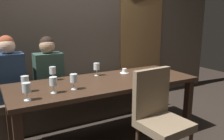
# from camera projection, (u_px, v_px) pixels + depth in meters

# --- Properties ---
(ground) EXTENTS (9.00, 9.00, 0.00)m
(ground) POSITION_uv_depth(u_px,v_px,m) (105.00, 138.00, 2.92)
(ground) COLOR black
(back_wall_tiled) EXTENTS (6.00, 0.12, 3.00)m
(back_wall_tiled) POSITION_uv_depth(u_px,v_px,m) (68.00, 15.00, 3.63)
(back_wall_tiled) COLOR brown
(back_wall_tiled) RESTS_ON ground
(arched_door) EXTENTS (0.90, 0.05, 2.55)m
(arched_door) POSITION_uv_depth(u_px,v_px,m) (141.00, 23.00, 4.24)
(arched_door) COLOR olive
(arched_door) RESTS_ON ground
(dining_table) EXTENTS (2.20, 0.84, 0.74)m
(dining_table) POSITION_uv_depth(u_px,v_px,m) (105.00, 88.00, 2.78)
(dining_table) COLOR #342217
(dining_table) RESTS_ON ground
(banquette_bench) EXTENTS (2.50, 0.44, 0.45)m
(banquette_bench) POSITION_uv_depth(u_px,v_px,m) (83.00, 103.00, 3.47)
(banquette_bench) COLOR #40352A
(banquette_bench) RESTS_ON ground
(chair_near_side) EXTENTS (0.47, 0.47, 0.98)m
(chair_near_side) POSITION_uv_depth(u_px,v_px,m) (159.00, 113.00, 2.29)
(chair_near_side) COLOR #3D281C
(chair_near_side) RESTS_ON ground
(diner_redhead) EXTENTS (0.36, 0.24, 0.81)m
(diner_redhead) POSITION_uv_depth(u_px,v_px,m) (9.00, 71.00, 2.85)
(diner_redhead) COLOR navy
(diner_redhead) RESTS_ON banquette_bench
(diner_bearded) EXTENTS (0.36, 0.24, 0.78)m
(diner_bearded) POSITION_uv_depth(u_px,v_px,m) (48.00, 68.00, 3.09)
(diner_bearded) COLOR #2D473D
(diner_bearded) RESTS_ON banquette_bench
(wine_glass_far_left) EXTENTS (0.08, 0.08, 0.16)m
(wine_glass_far_left) POSITION_uv_depth(u_px,v_px,m) (74.00, 79.00, 2.40)
(wine_glass_far_left) COLOR silver
(wine_glass_far_left) RESTS_ON dining_table
(wine_glass_end_left) EXTENTS (0.08, 0.08, 0.16)m
(wine_glass_end_left) POSITION_uv_depth(u_px,v_px,m) (97.00, 67.00, 2.97)
(wine_glass_end_left) COLOR silver
(wine_glass_end_left) RESTS_ON dining_table
(wine_glass_far_right) EXTENTS (0.08, 0.08, 0.16)m
(wine_glass_far_right) POSITION_uv_depth(u_px,v_px,m) (26.00, 88.00, 2.08)
(wine_glass_far_right) COLOR silver
(wine_glass_far_right) RESTS_ON dining_table
(wine_glass_center_front) EXTENTS (0.08, 0.08, 0.16)m
(wine_glass_center_front) POSITION_uv_depth(u_px,v_px,m) (53.00, 71.00, 2.75)
(wine_glass_center_front) COLOR silver
(wine_glass_center_front) RESTS_ON dining_table
(wine_glass_near_left) EXTENTS (0.08, 0.08, 0.16)m
(wine_glass_near_left) POSITION_uv_depth(u_px,v_px,m) (25.00, 81.00, 2.32)
(wine_glass_near_left) COLOR silver
(wine_glass_near_left) RESTS_ON dining_table
(wine_glass_near_right) EXTENTS (0.08, 0.08, 0.16)m
(wine_glass_near_right) POSITION_uv_depth(u_px,v_px,m) (53.00, 82.00, 2.28)
(wine_glass_near_right) COLOR silver
(wine_glass_near_right) RESTS_ON dining_table
(espresso_cup) EXTENTS (0.12, 0.12, 0.06)m
(espresso_cup) POSITION_uv_depth(u_px,v_px,m) (124.00, 71.00, 3.12)
(espresso_cup) COLOR white
(espresso_cup) RESTS_ON dining_table
(dessert_plate) EXTENTS (0.19, 0.19, 0.05)m
(dessert_plate) POSITION_uv_depth(u_px,v_px,m) (146.00, 72.00, 3.15)
(dessert_plate) COLOR white
(dessert_plate) RESTS_ON dining_table
(fork_on_table) EXTENTS (0.06, 0.17, 0.01)m
(fork_on_table) POSITION_uv_depth(u_px,v_px,m) (154.00, 71.00, 3.22)
(fork_on_table) COLOR silver
(fork_on_table) RESTS_ON dining_table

